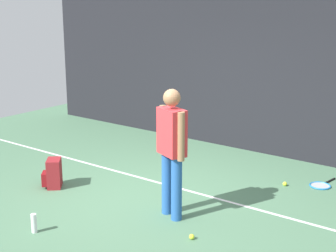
{
  "coord_description": "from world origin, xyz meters",
  "views": [
    {
      "loc": [
        4.27,
        -5.26,
        2.82
      ],
      "look_at": [
        0.0,
        0.4,
        1.0
      ],
      "focal_mm": 54.41,
      "sensor_mm": 36.0,
      "label": 1
    }
  ],
  "objects": [
    {
      "name": "ground_plane",
      "position": [
        0.0,
        0.0,
        0.0
      ],
      "size": [
        12.0,
        12.0,
        0.0
      ],
      "primitive_type": "plane",
      "color": "#4C7556"
    },
    {
      "name": "back_fence",
      "position": [
        0.0,
        3.0,
        1.44
      ],
      "size": [
        10.0,
        0.1,
        2.87
      ],
      "primitive_type": "cube",
      "color": "black",
      "rests_on": "ground"
    },
    {
      "name": "court_line",
      "position": [
        0.0,
        0.59,
        0.0
      ],
      "size": [
        9.0,
        0.05,
        0.0
      ],
      "primitive_type": "cube",
      "color": "white",
      "rests_on": "ground"
    },
    {
      "name": "tennis_player",
      "position": [
        0.57,
        -0.28,
        0.97
      ],
      "size": [
        0.5,
        0.35,
        1.7
      ],
      "rotation": [
        0.0,
        0.0,
        2.76
      ],
      "color": "#2659A5",
      "rests_on": "ground"
    },
    {
      "name": "tennis_racket",
      "position": [
        1.74,
        1.98,
        0.01
      ],
      "size": [
        0.37,
        0.63,
        0.03
      ],
      "rotation": [
        0.0,
        0.0,
        4.56
      ],
      "color": "black",
      "rests_on": "ground"
    },
    {
      "name": "backpack",
      "position": [
        -1.49,
        -0.51,
        0.21
      ],
      "size": [
        0.38,
        0.38,
        0.44
      ],
      "rotation": [
        0.0,
        0.0,
        5.44
      ],
      "color": "maroon",
      "rests_on": "ground"
    },
    {
      "name": "tennis_ball_near_player",
      "position": [
        1.3,
        1.64,
        0.03
      ],
      "size": [
        0.07,
        0.07,
        0.07
      ],
      "primitive_type": "sphere",
      "color": "#CCE033",
      "rests_on": "ground"
    },
    {
      "name": "tennis_ball_by_fence",
      "position": [
        1.16,
        -0.67,
        0.03
      ],
      "size": [
        0.07,
        0.07,
        0.07
      ],
      "primitive_type": "sphere",
      "color": "#CCE033",
      "rests_on": "ground"
    },
    {
      "name": "water_bottle",
      "position": [
        -0.49,
        -1.68,
        0.12
      ],
      "size": [
        0.07,
        0.07,
        0.24
      ],
      "primitive_type": "cylinder",
      "color": "white",
      "rests_on": "ground"
    }
  ]
}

